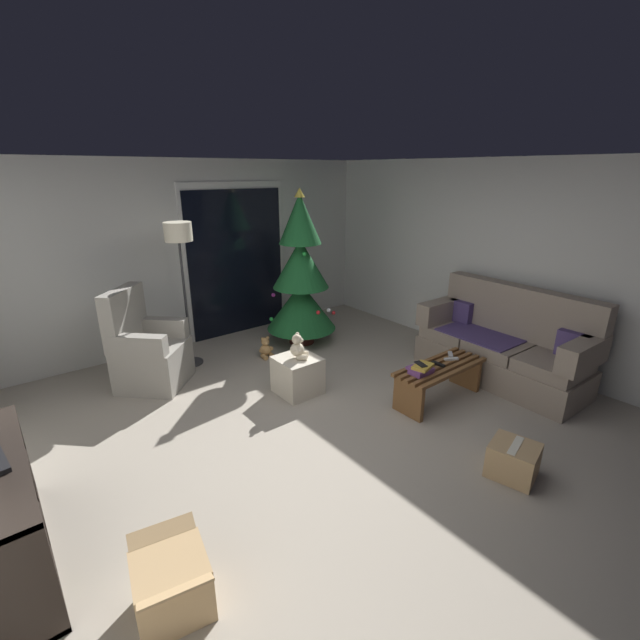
% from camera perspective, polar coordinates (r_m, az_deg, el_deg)
% --- Properties ---
extents(ground_plane, '(7.00, 7.00, 0.00)m').
position_cam_1_polar(ground_plane, '(4.21, 1.74, -14.68)').
color(ground_plane, '#9E9384').
extents(wall_back, '(5.72, 0.12, 2.50)m').
position_cam_1_polar(wall_back, '(6.24, -16.79, 8.34)').
color(wall_back, beige).
rests_on(wall_back, ground).
extents(wall_right, '(0.12, 6.00, 2.50)m').
position_cam_1_polar(wall_right, '(5.88, 23.86, 6.87)').
color(wall_right, beige).
rests_on(wall_right, ground).
extents(patio_door_frame, '(1.60, 0.02, 2.20)m').
position_cam_1_polar(patio_door_frame, '(6.47, -11.02, 7.81)').
color(patio_door_frame, silver).
rests_on(patio_door_frame, ground).
extents(patio_door_glass, '(1.50, 0.02, 2.10)m').
position_cam_1_polar(patio_door_glass, '(6.47, -10.92, 7.36)').
color(patio_door_glass, black).
rests_on(patio_door_glass, ground).
extents(couch, '(0.85, 1.97, 1.08)m').
position_cam_1_polar(couch, '(5.49, 23.19, -3.16)').
color(couch, gray).
rests_on(couch, ground).
extents(coffee_table, '(1.10, 0.40, 0.41)m').
position_cam_1_polar(coffee_table, '(4.77, 15.57, -7.31)').
color(coffee_table, brown).
rests_on(coffee_table, ground).
extents(remote_silver, '(0.15, 0.14, 0.02)m').
position_cam_1_polar(remote_silver, '(4.98, 16.93, -4.41)').
color(remote_silver, '#ADADB2').
rests_on(remote_silver, coffee_table).
extents(remote_black, '(0.05, 0.16, 0.02)m').
position_cam_1_polar(remote_black, '(4.71, 15.41, -5.65)').
color(remote_black, black).
rests_on(remote_black, coffee_table).
extents(remote_white, '(0.16, 0.11, 0.02)m').
position_cam_1_polar(remote_white, '(4.87, 17.03, -4.97)').
color(remote_white, silver).
rests_on(remote_white, coffee_table).
extents(book_stack, '(0.25, 0.23, 0.09)m').
position_cam_1_polar(book_stack, '(4.47, 13.29, -6.35)').
color(book_stack, '#6B3D7A').
rests_on(book_stack, coffee_table).
extents(cell_phone, '(0.11, 0.16, 0.01)m').
position_cam_1_polar(cell_phone, '(4.45, 13.22, -5.72)').
color(cell_phone, black).
rests_on(cell_phone, book_stack).
extents(christmas_tree, '(0.97, 0.97, 2.14)m').
position_cam_1_polar(christmas_tree, '(5.93, -2.57, 5.54)').
color(christmas_tree, '#4C1E19').
rests_on(christmas_tree, ground).
extents(armchair, '(0.97, 0.97, 1.13)m').
position_cam_1_polar(armchair, '(5.26, -21.91, -3.93)').
color(armchair, gray).
rests_on(armchair, ground).
extents(floor_lamp, '(0.32, 0.32, 1.78)m').
position_cam_1_polar(floor_lamp, '(5.36, -18.15, 9.30)').
color(floor_lamp, '#2D2D30').
rests_on(floor_lamp, ground).
extents(ottoman, '(0.44, 0.44, 0.42)m').
position_cam_1_polar(ottoman, '(4.79, -2.99, -7.31)').
color(ottoman, beige).
rests_on(ottoman, ground).
extents(teddy_bear_cream, '(0.21, 0.21, 0.29)m').
position_cam_1_polar(teddy_bear_cream, '(4.65, -2.93, -3.69)').
color(teddy_bear_cream, beige).
rests_on(teddy_bear_cream, ottoman).
extents(teddy_bear_honey_by_tree, '(0.20, 0.20, 0.29)m').
position_cam_1_polar(teddy_bear_honey_by_tree, '(5.72, -7.19, -3.78)').
color(teddy_bear_honey_by_tree, tan).
rests_on(teddy_bear_honey_by_tree, ground).
extents(cardboard_box_taped_mid_floor, '(0.41, 0.42, 0.28)m').
position_cam_1_polar(cardboard_box_taped_mid_floor, '(3.96, 24.25, -16.59)').
color(cardboard_box_taped_mid_floor, tan).
rests_on(cardboard_box_taped_mid_floor, ground).
extents(cardboard_box_open_near_shelf, '(0.46, 0.58, 0.41)m').
position_cam_1_polar(cardboard_box_open_near_shelf, '(2.90, -19.01, -30.41)').
color(cardboard_box_open_near_shelf, tan).
rests_on(cardboard_box_open_near_shelf, ground).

